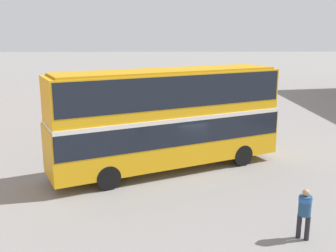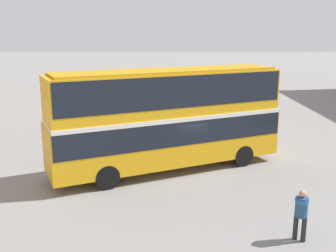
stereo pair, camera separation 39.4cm
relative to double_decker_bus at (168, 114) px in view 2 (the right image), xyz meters
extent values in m
plane|color=gray|center=(0.64, 0.02, -2.82)|extent=(240.00, 240.00, 0.00)
cube|color=gold|center=(0.00, 0.00, -1.24)|extent=(11.41, 7.13, 2.25)
cube|color=gold|center=(0.00, 0.00, 0.94)|extent=(11.22, 6.99, 2.11)
cube|color=black|center=(0.00, 0.00, -0.73)|extent=(11.32, 7.11, 1.11)
cube|color=black|center=(0.00, 0.00, 1.20)|extent=(11.08, 6.94, 1.44)
cube|color=silver|center=(0.00, 0.00, -0.09)|extent=(11.31, 7.10, 0.20)
cube|color=#BE8611|center=(0.00, 0.00, 2.05)|extent=(10.68, 6.61, 0.10)
cylinder|color=black|center=(2.83, 2.57, -2.28)|extent=(1.11, 0.73, 1.08)
cylinder|color=black|center=(3.78, 0.54, -2.28)|extent=(1.11, 0.73, 1.08)
cylinder|color=black|center=(-3.58, -0.45, -2.28)|extent=(1.11, 0.73, 1.08)
cylinder|color=black|center=(-2.63, -2.47, -2.28)|extent=(1.11, 0.73, 1.08)
cylinder|color=#232328|center=(4.38, -6.86, -2.40)|extent=(0.16, 0.16, 0.84)
cylinder|color=#232328|center=(4.16, -6.72, -2.40)|extent=(0.16, 0.16, 0.84)
cylinder|color=navy|center=(4.27, -6.79, -1.65)|extent=(0.55, 0.55, 0.67)
cylinder|color=#28569E|center=(4.27, -6.79, -1.43)|extent=(0.59, 0.59, 0.15)
sphere|color=tan|center=(4.27, -6.79, -1.19)|extent=(0.23, 0.23, 0.23)
cube|color=silver|center=(3.97, 10.33, -2.16)|extent=(4.62, 2.72, 0.82)
cube|color=black|center=(3.80, 10.30, -1.51)|extent=(2.54, 2.11, 0.48)
cylinder|color=black|center=(5.11, 11.44, -2.52)|extent=(0.63, 0.34, 0.60)
cylinder|color=black|center=(5.45, 9.77, -2.52)|extent=(0.63, 0.34, 0.60)
cylinder|color=black|center=(2.48, 10.90, -2.52)|extent=(0.63, 0.34, 0.60)
cylinder|color=black|center=(2.82, 9.23, -2.52)|extent=(0.63, 0.34, 0.60)
camera|label=1|loc=(-0.40, -18.39, 3.80)|focal=42.00mm
camera|label=2|loc=(0.00, -18.39, 3.80)|focal=42.00mm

